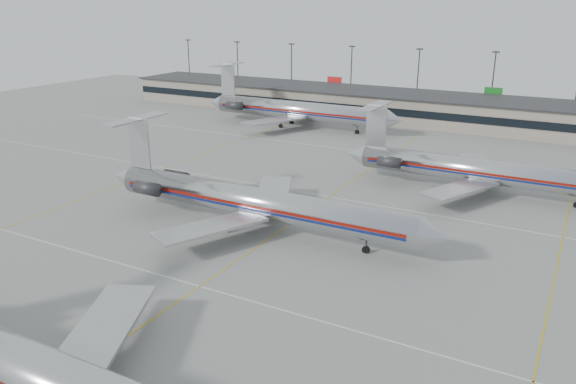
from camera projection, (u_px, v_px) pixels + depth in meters
The scene contains 8 objects.
ground at pixel (126, 338), 45.95m from camera, with size 260.00×260.00×0.00m, color gray.
apron_markings at pixel (200, 286), 54.25m from camera, with size 160.00×0.15×0.02m, color silver.
terminal at pixel (437, 109), 126.32m from camera, with size 162.00×17.00×6.25m.
light_mast_row at pixel (454, 78), 136.23m from camera, with size 163.60×0.40×15.28m.
jet_foreground at pixel (31, 371), 36.04m from camera, with size 47.42×27.92×12.41m.
jet_second_row at pixel (251, 201), 67.11m from camera, with size 46.03×27.11×12.05m.
jet_third_row at pixel (478, 170), 79.98m from camera, with size 42.15×25.93×11.53m.
jet_back_row at pixel (295, 110), 122.51m from camera, with size 47.20×29.03×12.91m.
Camera 1 is at (30.73, -28.40, 26.10)m, focal length 35.00 mm.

